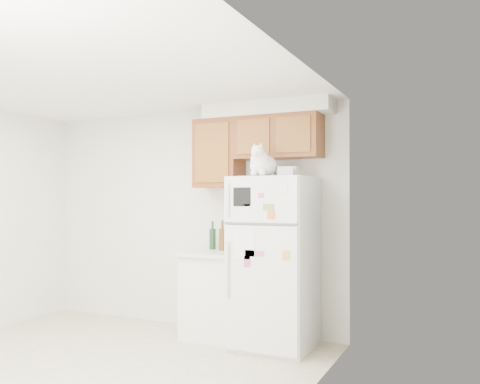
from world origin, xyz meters
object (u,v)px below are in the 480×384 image
Objects in this scene: cat at (263,164)px; bottle_green at (213,235)px; storage_box_front at (285,172)px; refrigerator at (274,262)px; storage_box_back at (289,172)px; bottle_amber at (222,235)px; base_counter at (216,294)px.

cat reaches higher than bottle_green.
cat is 3.00× the size of storage_box_front.
storage_box_back is at bearing 8.10° from refrigerator.
storage_box_front is at bearing -19.42° from bottle_amber.
refrigerator is 0.87m from bottle_green.
cat reaches higher than refrigerator.
bottle_amber is (-0.66, 0.17, 0.23)m from refrigerator.
storage_box_back is 0.14m from storage_box_front.
bottle_green is at bearing 136.05° from storage_box_front.
cat is 0.31m from storage_box_back.
storage_box_back is 0.55× the size of bottle_amber.
storage_box_front is 1.23m from bottle_green.
cat is at bearing -175.97° from storage_box_front.
storage_box_front is (0.19, 0.10, -0.07)m from cat.
bottle_amber reaches higher than base_counter.
bottle_green is (-0.82, 0.22, 0.23)m from refrigerator.
bottle_amber is at bearing 166.76° from storage_box_back.
bottle_green reaches higher than base_counter.
refrigerator is 0.92m from storage_box_front.
storage_box_back is 1.19m from bottle_green.
cat is (0.66, -0.30, 1.36)m from base_counter.
storage_box_front reaches higher than bottle_green.
refrigerator is at bearing 117.88° from storage_box_front.
cat reaches higher than storage_box_back.
storage_box_back is at bearing -11.82° from bottle_green.
bottle_amber is at bearing 148.21° from cat.
storage_box_front reaches higher than refrigerator.
refrigerator is 0.79m from base_counter.
bottle_amber is at bearing 74.93° from base_counter.
cat reaches higher than storage_box_front.
base_counter is (-0.69, 0.07, -0.39)m from refrigerator.
cat is at bearing -24.42° from base_counter.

